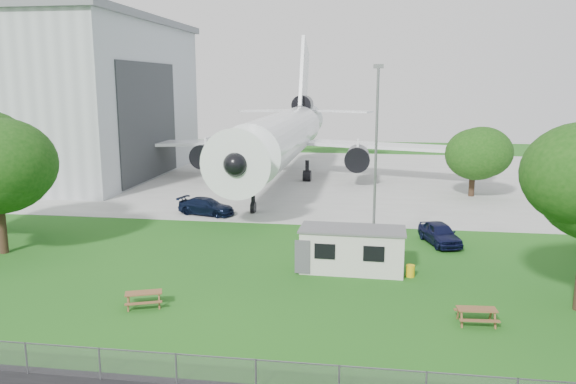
# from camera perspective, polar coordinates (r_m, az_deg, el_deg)

# --- Properties ---
(ground) EXTENTS (160.00, 160.00, 0.00)m
(ground) POSITION_cam_1_polar(r_m,az_deg,el_deg) (30.88, -7.04, -10.02)
(ground) COLOR #286B1B
(concrete_apron) EXTENTS (120.00, 46.00, 0.03)m
(concrete_apron) POSITION_cam_1_polar(r_m,az_deg,el_deg) (67.12, 1.56, 1.59)
(concrete_apron) COLOR #B7B7B2
(concrete_apron) RESTS_ON ground
(airliner) EXTENTS (46.36, 47.73, 17.69)m
(airliner) POSITION_cam_1_polar(r_m,az_deg,el_deg) (64.61, -0.41, 5.92)
(airliner) COLOR white
(airliner) RESTS_ON ground
(site_cabin) EXTENTS (6.78, 2.86, 2.62)m
(site_cabin) POSITION_cam_1_polar(r_m,az_deg,el_deg) (33.72, 6.55, -5.82)
(site_cabin) COLOR beige
(site_cabin) RESTS_ON ground
(picnic_west) EXTENTS (2.22, 2.04, 0.76)m
(picnic_west) POSITION_cam_1_polar(r_m,az_deg,el_deg) (29.67, -14.40, -11.20)
(picnic_west) COLOR brown
(picnic_west) RESTS_ON ground
(picnic_east) EXTENTS (1.90, 1.62, 0.76)m
(picnic_east) POSITION_cam_1_polar(r_m,az_deg,el_deg) (28.28, 18.54, -12.58)
(picnic_east) COLOR brown
(picnic_east) RESTS_ON ground
(fence) EXTENTS (58.00, 0.04, 1.30)m
(fence) POSITION_cam_1_polar(r_m,az_deg,el_deg) (22.74, -13.72, -18.40)
(fence) COLOR gray
(fence) RESTS_ON ground
(lamp_mast) EXTENTS (0.16, 0.16, 12.00)m
(lamp_mast) POSITION_cam_1_polar(r_m,az_deg,el_deg) (34.31, 8.88, 2.44)
(lamp_mast) COLOR slate
(lamp_mast) RESTS_ON ground
(tree_far_apron) EXTENTS (6.66, 6.66, 7.90)m
(tree_far_apron) POSITION_cam_1_polar(r_m,az_deg,el_deg) (57.66, 18.36, 4.03)
(tree_far_apron) COLOR #382619
(tree_far_apron) RESTS_ON ground
(car_ne_hatch) EXTENTS (3.02, 4.78, 1.52)m
(car_ne_hatch) POSITION_cam_1_polar(r_m,az_deg,el_deg) (40.43, 15.16, -4.10)
(car_ne_hatch) COLOR black
(car_ne_hatch) RESTS_ON ground
(car_apron_van) EXTENTS (5.27, 3.13, 1.43)m
(car_apron_van) POSITION_cam_1_polar(r_m,az_deg,el_deg) (48.10, -8.29, -1.48)
(car_apron_van) COLOR black
(car_apron_van) RESTS_ON ground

